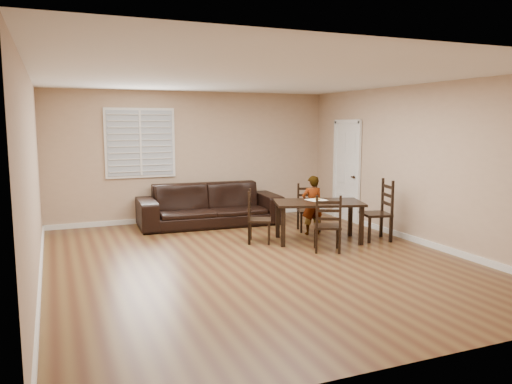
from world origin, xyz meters
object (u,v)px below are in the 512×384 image
Objects in this scene: dining_table at (318,207)px; chair_near at (308,209)px; chair_far at (328,227)px; donut at (318,199)px; chair_right at (383,212)px; chair_left at (253,219)px; sofa at (210,205)px; child at (312,205)px.

chair_near reaches higher than dining_table.
chair_near is at bearing -82.09° from chair_far.
chair_far is 9.02× the size of donut.
chair_left is at bearing -94.03° from chair_right.
chair_far reaches higher than sofa.
chair_far is at bearing -109.28° from donut.
chair_near is at bearing 90.09° from dining_table.
dining_table is 1.16m from chair_right.
sofa is at bearing 140.15° from dining_table.
donut is 0.04× the size of sofa.
sofa is (-1.09, 2.81, -0.01)m from chair_far.
chair_left is 2.30m from chair_right.
donut is (0.07, 0.16, 0.11)m from dining_table.
child is (0.16, 0.52, -0.06)m from dining_table.
child is 0.39× the size of sofa.
chair_near is 0.84m from donut.
chair_far is 1.34m from child.
chair_far is 3.02m from sofa.
dining_table is at bearing -113.52° from donut.
chair_near is at bearing -42.87° from chair_left.
chair_right is (1.36, 0.42, 0.06)m from chair_far.
donut is (1.15, -0.20, 0.31)m from chair_left.
chair_far is 0.85× the size of child.
chair_left is 1.21m from donut.
child is (0.41, 1.27, 0.12)m from chair_far.
child is at bearing 90.00° from dining_table.
donut is at bearing -89.33° from chair_near.
chair_near is 1.98m from sofa.
chair_far is 0.33× the size of sofa.
dining_table is 1.86× the size of chair_near.
dining_table is at bearing -54.33° from sofa.
sofa is at bearing -38.47° from child.
chair_near is at bearing -132.95° from chair_right.
dining_table is at bearing 80.21° from child.
dining_table is 1.56× the size of chair_right.
chair_far is at bearing 79.50° from child.
chair_right is (1.11, -0.33, -0.12)m from dining_table.
dining_table is 2.46m from sofa.
chair_far is 1.02× the size of chair_left.
chair_right is 3.42m from sofa.
chair_left is (-1.36, -0.56, 0.01)m from chair_near.
sofa is at bearing 126.39° from donut.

